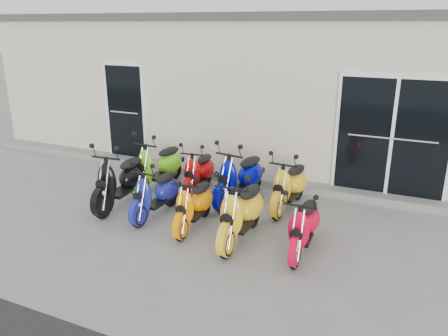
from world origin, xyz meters
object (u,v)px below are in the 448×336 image
(scooter_front_black, at_px, (120,173))
(scooter_back_red, at_px, (199,166))
(scooter_front_orange_b, at_px, (242,204))
(scooter_back_blue, at_px, (240,170))
(scooter_back_yellow, at_px, (290,179))
(scooter_front_blue, at_px, (156,186))
(scooter_front_orange_a, at_px, (194,198))
(scooter_front_red, at_px, (304,219))
(scooter_back_green, at_px, (158,159))

(scooter_front_black, distance_m, scooter_back_red, 1.50)
(scooter_front_black, xyz_separation_m, scooter_front_orange_b, (2.48, -0.36, -0.02))
(scooter_back_blue, bearing_deg, scooter_front_black, -142.47)
(scooter_back_yellow, bearing_deg, scooter_front_blue, -144.36)
(scooter_front_black, bearing_deg, scooter_back_yellow, 17.03)
(scooter_front_orange_a, height_order, scooter_front_red, scooter_front_red)
(scooter_front_blue, height_order, scooter_front_orange_a, scooter_front_blue)
(scooter_front_red, xyz_separation_m, scooter_back_yellow, (-0.62, 1.41, 0.05))
(scooter_front_red, bearing_deg, scooter_back_red, 147.16)
(scooter_front_orange_a, height_order, scooter_back_blue, scooter_back_blue)
(scooter_back_red, height_order, scooter_back_blue, scooter_back_blue)
(scooter_front_orange_a, distance_m, scooter_front_orange_b, 0.87)
(scooter_front_orange_a, xyz_separation_m, scooter_front_orange_b, (0.86, -0.10, 0.09))
(scooter_front_red, xyz_separation_m, scooter_back_blue, (-1.53, 1.34, 0.09))
(scooter_front_red, distance_m, scooter_back_red, 2.83)
(scooter_front_blue, distance_m, scooter_back_red, 1.26)
(scooter_back_blue, relative_size, scooter_back_yellow, 1.08)
(scooter_front_blue, bearing_deg, scooter_back_red, 84.13)
(scooter_front_blue, xyz_separation_m, scooter_front_orange_b, (1.67, -0.24, 0.07))
(scooter_front_red, bearing_deg, scooter_front_orange_a, 176.12)
(scooter_front_orange_b, height_order, scooter_back_yellow, scooter_front_orange_b)
(scooter_front_orange_a, bearing_deg, scooter_front_blue, 166.07)
(scooter_front_red, relative_size, scooter_back_blue, 0.85)
(scooter_front_orange_a, distance_m, scooter_back_red, 1.53)
(scooter_front_blue, bearing_deg, scooter_back_green, 122.30)
(scooter_back_green, xyz_separation_m, scooter_back_blue, (1.76, -0.02, 0.02))
(scooter_front_black, height_order, scooter_front_red, scooter_front_black)
(scooter_back_green, relative_size, scooter_back_yellow, 1.05)
(scooter_front_red, xyz_separation_m, scooter_back_red, (-2.43, 1.45, 0.02))
(scooter_front_orange_b, bearing_deg, scooter_back_red, 134.57)
(scooter_back_green, xyz_separation_m, scooter_back_yellow, (2.67, 0.04, -0.03))
(scooter_front_blue, height_order, scooter_back_blue, scooter_back_blue)
(scooter_front_orange_b, relative_size, scooter_back_red, 1.12)
(scooter_back_yellow, bearing_deg, scooter_front_black, -154.39)
(scooter_front_blue, relative_size, scooter_back_green, 0.89)
(scooter_front_orange_a, xyz_separation_m, scooter_back_blue, (0.27, 1.29, 0.10))
(scooter_front_blue, xyz_separation_m, scooter_back_red, (0.17, 1.25, 0.00))
(scooter_front_black, relative_size, scooter_back_green, 1.04)
(scooter_front_orange_a, relative_size, scooter_front_orange_b, 0.86)
(scooter_front_orange_a, height_order, scooter_back_yellow, scooter_back_yellow)
(scooter_front_orange_b, bearing_deg, scooter_front_black, 171.29)
(scooter_front_orange_b, relative_size, scooter_front_red, 1.15)
(scooter_front_orange_a, relative_size, scooter_front_red, 0.99)
(scooter_front_orange_b, xyz_separation_m, scooter_back_green, (-2.35, 1.41, -0.00))
(scooter_back_green, bearing_deg, scooter_front_red, -17.43)
(scooter_front_red, relative_size, scooter_back_green, 0.87)
(scooter_front_red, height_order, scooter_back_red, scooter_back_red)
(scooter_front_orange_b, height_order, scooter_back_green, scooter_front_orange_b)
(scooter_back_red, bearing_deg, scooter_front_orange_a, -72.24)
(scooter_front_black, bearing_deg, scooter_back_red, 44.85)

